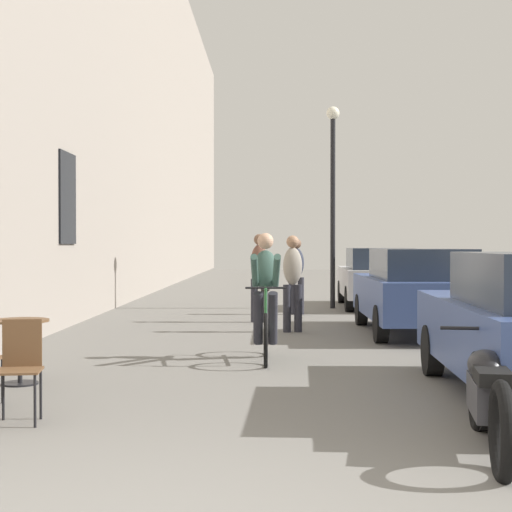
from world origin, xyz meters
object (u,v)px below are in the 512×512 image
at_px(cafe_chair_near_toward_wall, 20,363).
at_px(parked_car_second, 416,290).
at_px(pedestrian_far, 296,272).
at_px(cyclist_on_bicycle, 265,300).
at_px(street_lamp, 333,180).
at_px(pedestrian_mid, 259,272).
at_px(parked_motorcycle, 488,396).
at_px(pedestrian_near, 293,278).
at_px(cafe_table_mid, 20,337).
at_px(parked_car_third, 377,277).

relative_size(cafe_chair_near_toward_wall, parked_car_second, 0.21).
bearing_deg(pedestrian_far, cyclist_on_bicycle, -95.35).
xyz_separation_m(cyclist_on_bicycle, street_lamp, (1.58, 8.48, 2.30)).
xyz_separation_m(pedestrian_mid, parked_motorcycle, (1.88, -9.67, -0.59)).
distance_m(pedestrian_near, parked_car_second, 2.16).
bearing_deg(cyclist_on_bicycle, cafe_chair_near_toward_wall, -119.37).
distance_m(pedestrian_near, pedestrian_far, 3.51).
distance_m(cafe_chair_near_toward_wall, cafe_table_mid, 1.92).
bearing_deg(pedestrian_far, parked_car_third, 43.52).
xyz_separation_m(cyclist_on_bicycle, parked_motorcycle, (1.72, -4.62, -0.41)).
distance_m(cyclist_on_bicycle, parked_motorcycle, 4.95).
distance_m(cafe_chair_near_toward_wall, pedestrian_near, 7.53).
bearing_deg(street_lamp, pedestrian_mid, -116.80).
bearing_deg(cyclist_on_bicycle, cafe_table_mid, -144.40).
xyz_separation_m(pedestrian_far, street_lamp, (0.94, 1.68, 2.16)).
relative_size(cafe_chair_near_toward_wall, pedestrian_mid, 0.50).
bearing_deg(pedestrian_far, pedestrian_near, -92.94).
bearing_deg(parked_motorcycle, cyclist_on_bicycle, 110.39).
xyz_separation_m(cafe_chair_near_toward_wall, street_lamp, (3.69, 12.25, 2.59)).
xyz_separation_m(pedestrian_far, parked_car_second, (1.96, -3.76, -0.18)).
distance_m(cafe_table_mid, pedestrian_far, 9.37).
height_order(pedestrian_mid, parked_car_second, pedestrian_mid).
xyz_separation_m(parked_car_second, parked_motorcycle, (-0.88, -7.66, -0.36)).
height_order(pedestrian_near, parked_motorcycle, pedestrian_near).
relative_size(cafe_chair_near_toward_wall, pedestrian_far, 0.53).
distance_m(street_lamp, parked_car_second, 6.01).
distance_m(cafe_chair_near_toward_wall, parked_car_third, 13.41).
bearing_deg(parked_motorcycle, street_lamp, 90.62).
relative_size(street_lamp, parked_motorcycle, 2.29).
bearing_deg(cyclist_on_bicycle, street_lamp, 79.48).
bearing_deg(street_lamp, parked_car_second, -79.39).
distance_m(cafe_chair_near_toward_wall, street_lamp, 13.05).
bearing_deg(parked_motorcycle, parked_car_second, 83.46).
distance_m(pedestrian_mid, parked_motorcycle, 9.87).
bearing_deg(parked_car_third, pedestrian_far, -136.48).
bearing_deg(cyclist_on_bicycle, pedestrian_far, 84.65).
bearing_deg(street_lamp, pedestrian_near, -102.17).
relative_size(pedestrian_near, parked_car_third, 0.41).
distance_m(pedestrian_near, parked_car_third, 5.90).
distance_m(pedestrian_near, parked_motorcycle, 8.03).
relative_size(pedestrian_near, pedestrian_mid, 0.97).
bearing_deg(street_lamp, cyclist_on_bicycle, -100.52).
bearing_deg(cafe_chair_near_toward_wall, parked_motorcycle, -12.55).
bearing_deg(cafe_table_mid, pedestrian_near, 58.82).
bearing_deg(cafe_chair_near_toward_wall, parked_car_third, 68.97).
bearing_deg(cafe_chair_near_toward_wall, parked_car_second, 55.27).
height_order(pedestrian_mid, street_lamp, street_lamp).
relative_size(cyclist_on_bicycle, parked_car_third, 0.42).
relative_size(cafe_table_mid, pedestrian_far, 0.43).
xyz_separation_m(cafe_table_mid, pedestrian_near, (3.17, 5.24, 0.45)).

